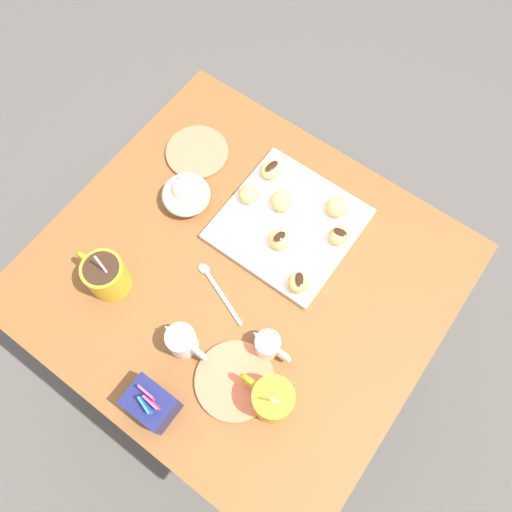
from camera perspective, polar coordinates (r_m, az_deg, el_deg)
ground_plane at (r=1.84m, az=-1.06°, el=-10.24°), size 8.00×8.00×0.00m
dining_table at (r=1.26m, az=-1.53°, el=-4.48°), size 0.85×0.79×0.75m
pastry_plate_square at (r=1.16m, az=3.65°, el=3.57°), size 0.29×0.29×0.02m
coffee_mug_mustard_left at (r=1.01m, az=1.77°, el=-15.60°), size 0.12×0.08×0.13m
coffee_mug_mustard_right at (r=1.11m, az=-16.45°, el=-2.00°), size 0.13×0.09×0.14m
cream_pitcher_white at (r=1.04m, az=-8.22°, el=-9.35°), size 0.10×0.06×0.07m
sugar_caddy at (r=1.03m, az=-11.59°, el=-15.85°), size 0.09×0.07×0.11m
ice_cream_bowl at (r=1.17m, az=-7.83°, el=6.90°), size 0.11×0.11×0.08m
chocolate_sauce_pitcher at (r=1.04m, az=1.38°, el=-9.87°), size 0.09×0.05×0.06m
saucer_coral_left at (r=1.26m, az=-6.57°, el=11.40°), size 0.15×0.15×0.01m
saucer_coral_right at (r=1.05m, az=-2.36°, el=-13.73°), size 0.16×0.16×0.01m
loose_spoon_near_saucer at (r=1.11m, az=-4.55°, el=-3.36°), size 0.16×0.07×0.01m
beignet_0 at (r=1.16m, az=-0.79°, el=6.95°), size 0.06×0.06×0.04m
beignet_1 at (r=1.20m, az=1.74°, el=9.59°), size 0.07×0.07×0.03m
chocolate_drizzle_1 at (r=1.19m, az=1.77°, el=10.00°), size 0.02×0.04×0.00m
beignet_2 at (r=1.11m, az=2.62°, el=1.77°), size 0.05×0.05×0.04m
chocolate_drizzle_2 at (r=1.09m, az=2.66°, el=2.20°), size 0.02×0.03×0.00m
beignet_3 at (r=1.13m, az=9.25°, el=2.26°), size 0.05×0.06×0.03m
chocolate_drizzle_3 at (r=1.12m, az=9.39°, el=2.66°), size 0.03×0.02×0.00m
beignet_4 at (r=1.16m, az=9.07°, el=5.44°), size 0.07×0.07×0.04m
beignet_5 at (r=1.08m, az=4.79°, el=-2.99°), size 0.07×0.07×0.04m
chocolate_drizzle_5 at (r=1.06m, az=4.88°, el=-2.60°), size 0.03×0.04×0.00m
beignet_6 at (r=1.15m, az=2.99°, el=6.17°), size 0.07×0.07×0.04m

